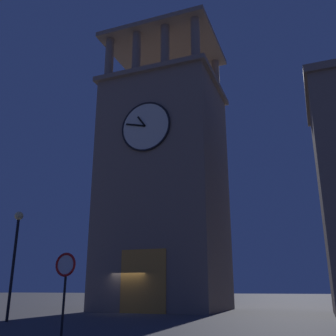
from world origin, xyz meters
name	(u,v)px	position (x,y,z in m)	size (l,w,h in m)	color
ground_plane	(131,313)	(0.00, 0.00, 0.00)	(200.00, 200.00, 0.00)	#424247
clocktower	(165,184)	(-1.10, -3.17, 9.38)	(9.29, 8.09, 25.27)	gray
street_lamp	(16,243)	(2.36, 8.57, 3.69)	(0.44, 0.44, 5.32)	black
no_horn_sign	(65,271)	(-4.02, 13.14, 2.08)	(0.78, 0.14, 2.66)	black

